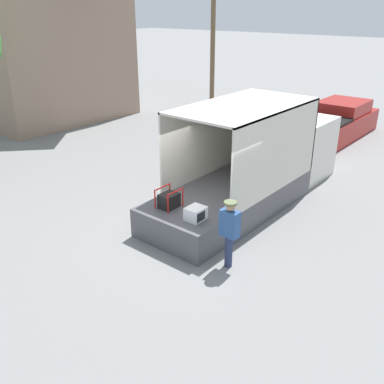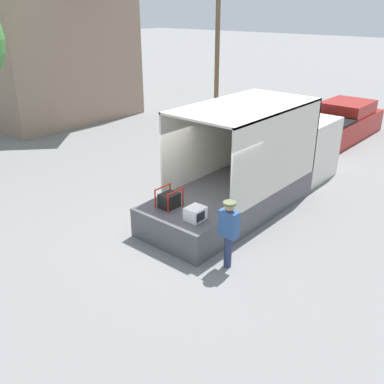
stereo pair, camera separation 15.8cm
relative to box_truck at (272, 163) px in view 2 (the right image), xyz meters
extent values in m
plane|color=gray|center=(-3.90, 0.00, -0.91)|extent=(160.00, 160.00, 0.00)
cube|color=silver|center=(1.68, 0.00, 0.13)|extent=(2.25, 2.19, 2.09)
cube|color=#4C4C51|center=(-1.67, 0.00, -0.51)|extent=(4.46, 2.38, 0.80)
cube|color=beige|center=(-1.67, 1.16, 1.04)|extent=(4.46, 0.06, 2.29)
cube|color=beige|center=(-1.67, -1.16, 1.04)|extent=(4.46, 0.06, 2.29)
cube|color=beige|center=(0.53, 0.00, 1.04)|extent=(0.06, 2.38, 2.29)
cube|color=beige|center=(-1.67, 0.00, 2.15)|extent=(4.46, 2.38, 0.06)
cylinder|color=silver|center=(-1.58, -0.29, 0.06)|extent=(0.27, 0.27, 0.33)
cube|color=#B2A893|center=(-1.24, -0.03, 0.05)|extent=(0.44, 0.32, 0.32)
cube|color=#4C4C51|center=(-4.51, 0.00, -0.51)|extent=(1.21, 2.26, 0.80)
cube|color=white|center=(-4.48, -0.54, 0.06)|extent=(0.47, 0.40, 0.33)
cube|color=black|center=(-4.52, -0.75, 0.06)|extent=(0.30, 0.01, 0.22)
cube|color=black|center=(-4.37, 0.44, 0.08)|extent=(0.48, 0.39, 0.37)
cylinder|color=slate|center=(-4.18, 0.44, 0.10)|extent=(0.18, 0.21, 0.21)
cylinder|color=red|center=(-4.65, 0.21, 0.15)|extent=(0.04, 0.04, 0.52)
cylinder|color=red|center=(-4.09, 0.21, 0.15)|extent=(0.04, 0.04, 0.52)
cylinder|color=red|center=(-4.65, 0.66, 0.15)|extent=(0.04, 0.04, 0.52)
cylinder|color=red|center=(-4.09, 0.66, 0.15)|extent=(0.04, 0.04, 0.52)
cylinder|color=red|center=(-4.37, 0.21, 0.39)|extent=(0.57, 0.04, 0.04)
cylinder|color=red|center=(-4.37, 0.66, 0.39)|extent=(0.57, 0.04, 0.04)
cylinder|color=navy|center=(-4.61, -1.64, -0.51)|extent=(0.18, 0.18, 0.80)
cube|color=#2D5189|center=(-4.61, -1.64, 0.21)|extent=(0.24, 0.44, 0.64)
sphere|color=tan|center=(-4.61, -1.64, 0.64)|extent=(0.22, 0.22, 0.22)
cylinder|color=#606B47|center=(-4.61, -1.64, 0.72)|extent=(0.30, 0.30, 0.06)
cube|color=maroon|center=(7.33, 0.78, -0.42)|extent=(5.41, 2.06, 0.99)
cube|color=maroon|center=(7.98, 0.78, 0.37)|extent=(2.38, 1.90, 0.58)
cube|color=black|center=(5.71, 0.78, 0.14)|extent=(2.17, 1.98, 0.12)
cube|color=gray|center=(1.27, 14.66, 2.57)|extent=(7.43, 6.80, 6.97)
cylinder|color=brown|center=(9.47, 9.56, 3.12)|extent=(0.28, 0.28, 8.07)
camera|label=1|loc=(-11.69, -6.41, 4.71)|focal=40.00mm
camera|label=2|loc=(-11.59, -6.53, 4.71)|focal=40.00mm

